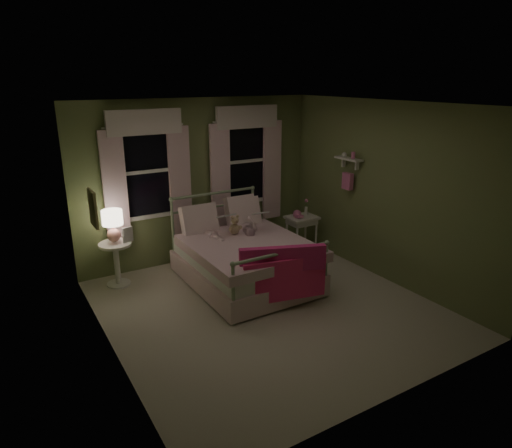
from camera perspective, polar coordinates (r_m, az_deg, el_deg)
room_shell at (r=5.61m, az=1.64°, el=1.36°), size 4.20×4.20×4.20m
bed at (r=6.66m, az=-1.46°, el=-4.33°), size 1.58×2.04×1.18m
pink_throw at (r=5.77m, az=3.49°, el=-5.47°), size 1.08×0.50×0.71m
child_left at (r=6.72m, az=-5.44°, el=0.69°), size 0.26×0.18×0.70m
child_right at (r=6.95m, az=-1.29°, el=1.68°), size 0.46×0.41×0.77m
book_left at (r=6.49m, az=-4.49°, el=0.51°), size 0.20×0.12×0.26m
book_right at (r=6.76m, az=-0.24°, el=0.90°), size 0.22×0.15×0.26m
teddy_bear at (r=6.74m, az=-2.68°, el=-0.31°), size 0.22×0.17×0.29m
nightstand_left at (r=6.86m, az=-17.07°, el=-4.10°), size 0.46×0.46×0.65m
table_lamp at (r=6.68m, az=-17.48°, el=0.17°), size 0.29×0.29×0.46m
book_nightstand at (r=6.72m, az=-16.26°, el=-2.28°), size 0.21×0.25×0.02m
nightstand_right at (r=7.76m, az=5.74°, el=0.24°), size 0.50×0.40×0.64m
pink_toy at (r=7.65m, az=5.19°, el=1.24°), size 0.14×0.19×0.14m
bud_vase at (r=7.80m, az=6.28°, el=2.14°), size 0.06×0.06×0.28m
window_left at (r=6.99m, az=-13.46°, el=6.92°), size 1.34×0.13×1.96m
window_right at (r=7.66m, az=-1.19°, el=8.35°), size 1.34×0.13×1.96m
wall_shelf at (r=7.23m, az=11.44°, el=6.62°), size 0.15×0.50×0.60m
framed_picture at (r=5.40m, az=-19.69°, el=1.83°), size 0.03×0.32×0.42m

